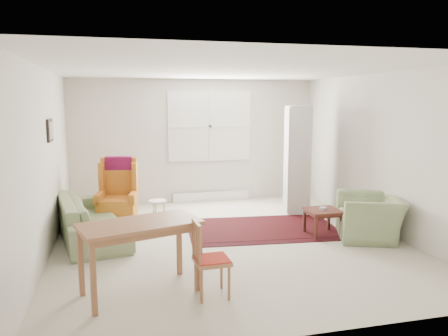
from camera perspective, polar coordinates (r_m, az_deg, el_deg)
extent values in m
cube|color=#BFB6A3|center=(6.59, 0.64, -9.44)|extent=(5.00, 5.50, 0.01)
cube|color=white|center=(6.28, 0.67, 12.78)|extent=(5.00, 5.50, 0.01)
cube|color=silver|center=(8.99, -3.76, 3.55)|extent=(5.00, 0.04, 2.50)
cube|color=silver|center=(3.76, 11.28, -3.79)|extent=(5.00, 0.04, 2.50)
cube|color=silver|center=(6.19, -22.37, 0.59)|extent=(0.04, 5.50, 2.50)
cube|color=silver|center=(7.35, 19.88, 1.91)|extent=(0.04, 5.50, 2.50)
cube|color=white|center=(9.01, -1.87, 5.48)|extent=(1.72, 0.06, 1.42)
cube|color=white|center=(9.01, -1.87, 5.48)|extent=(1.60, 0.02, 1.30)
cube|color=silver|center=(9.15, -1.75, -3.71)|extent=(1.60, 0.12, 0.18)
cube|color=black|center=(6.64, -21.78, 4.60)|extent=(0.03, 0.42, 0.32)
cube|color=#A5894C|center=(6.64, -21.65, 4.61)|extent=(0.01, 0.34, 0.24)
imported|color=#75885A|center=(6.91, -17.04, -5.24)|extent=(1.24, 2.27, 0.87)
imported|color=#75885A|center=(6.97, 18.49, -5.56)|extent=(1.18, 1.25, 0.78)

